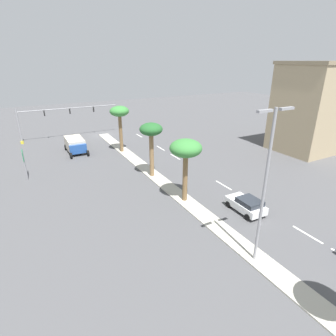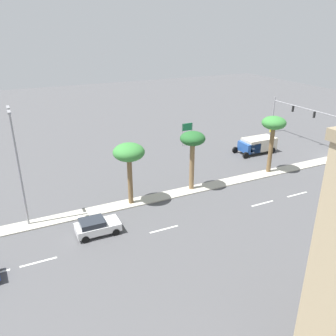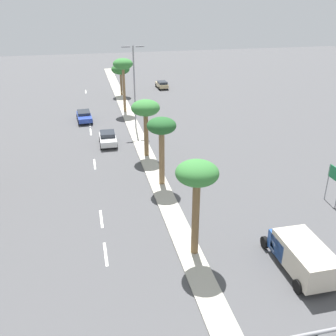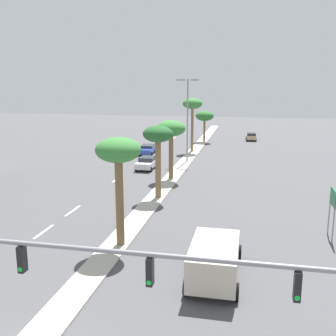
% 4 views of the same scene
% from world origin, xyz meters
% --- Properties ---
extents(ground_plane, '(160.00, 160.00, 0.00)m').
position_xyz_m(ground_plane, '(0.00, 33.62, 0.00)').
color(ground_plane, '#4C4C4F').
extents(median_curb, '(1.80, 86.45, 0.12)m').
position_xyz_m(median_curb, '(0.00, 43.22, 0.06)').
color(median_curb, '#B7B2A3').
rests_on(median_curb, ground).
extents(lane_stripe_left, '(0.20, 2.80, 0.01)m').
position_xyz_m(lane_stripe_left, '(-5.94, 4.00, 0.01)').
color(lane_stripe_left, silver).
rests_on(lane_stripe_left, ground).
extents(lane_stripe_mid, '(0.20, 2.80, 0.01)m').
position_xyz_m(lane_stripe_mid, '(-5.94, 13.26, 0.01)').
color(lane_stripe_mid, silver).
rests_on(lane_stripe_mid, ground).
extents(lane_stripe_front, '(0.20, 2.80, 0.01)m').
position_xyz_m(lane_stripe_front, '(-5.94, 18.10, 0.01)').
color(lane_stripe_front, silver).
rests_on(lane_stripe_front, ground).
extents(lane_stripe_trailing, '(0.20, 2.80, 0.01)m').
position_xyz_m(lane_stripe_trailing, '(-5.94, 29.49, 0.01)').
color(lane_stripe_trailing, silver).
rests_on(lane_stripe_trailing, ground).
extents(lane_stripe_leading, '(0.20, 2.80, 0.01)m').
position_xyz_m(lane_stripe_leading, '(-5.94, 40.40, 0.01)').
color(lane_stripe_leading, silver).
rests_on(lane_stripe_leading, ground).
extents(traffic_signal_gantry, '(17.51, 0.53, 6.08)m').
position_xyz_m(traffic_signal_gantry, '(9.33, -0.59, 3.98)').
color(traffic_signal_gantry, gray).
rests_on(traffic_signal_gantry, ground).
extents(directional_road_sign, '(0.10, 1.76, 3.52)m').
position_xyz_m(directional_road_sign, '(14.13, 16.17, 2.59)').
color(directional_road_sign, gray).
rests_on(directional_road_sign, ground).
extents(commercial_building, '(10.87, 8.71, 13.52)m').
position_xyz_m(commercial_building, '(-26.68, 25.09, 6.77)').
color(commercial_building, tan).
rests_on(commercial_building, ground).
extents(palm_tree_near, '(2.90, 2.90, 7.12)m').
position_xyz_m(palm_tree_near, '(0.34, 11.97, 6.08)').
color(palm_tree_near, brown).
rests_on(palm_tree_near, median_curb).
extents(palm_tree_center, '(2.74, 2.74, 6.68)m').
position_xyz_m(palm_tree_center, '(0.29, 23.15, 5.66)').
color(palm_tree_center, olive).
rests_on(palm_tree_center, median_curb).
extents(palm_tree_left, '(3.16, 3.16, 6.47)m').
position_xyz_m(palm_tree_left, '(0.03, 30.49, 5.50)').
color(palm_tree_left, brown).
rests_on(palm_tree_left, median_curb).
extents(street_lamp_near, '(2.90, 0.24, 10.92)m').
position_xyz_m(street_lamp_near, '(0.25, 40.54, 6.44)').
color(street_lamp_near, gray).
rests_on(street_lamp_near, median_curb).
extents(sedan_white_outboard, '(2.12, 3.89, 1.49)m').
position_xyz_m(sedan_white_outboard, '(-4.00, 35.18, 0.79)').
color(sedan_white_outboard, silver).
rests_on(sedan_white_outboard, ground).
extents(box_truck, '(2.76, 6.03, 2.20)m').
position_xyz_m(box_truck, '(6.81, 8.78, 1.25)').
color(box_truck, '#234C99').
rests_on(box_truck, ground).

